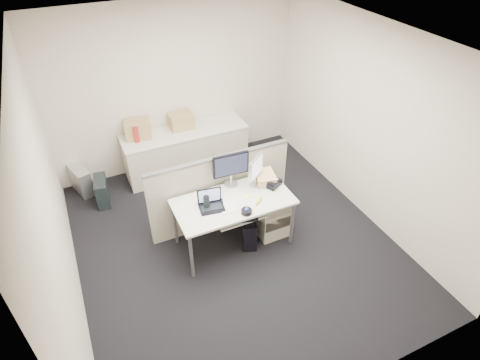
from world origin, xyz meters
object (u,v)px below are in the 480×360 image
monitor_main (231,170)px  laptop (211,201)px  desk (233,205)px  desk_phone (272,183)px

monitor_main → laptop: bearing=-137.2°
desk → monitor_main: monitor_main is taller
desk → desk_phone: desk_phone is taller
desk → laptop: 0.35m
laptop → desk_phone: size_ratio=1.38×
desk → desk_phone: 0.61m
monitor_main → desk_phone: bearing=-22.9°
laptop → desk_phone: (0.90, 0.10, -0.08)m
desk → desk_phone: size_ratio=6.89×
desk → laptop: (-0.30, -0.02, 0.18)m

